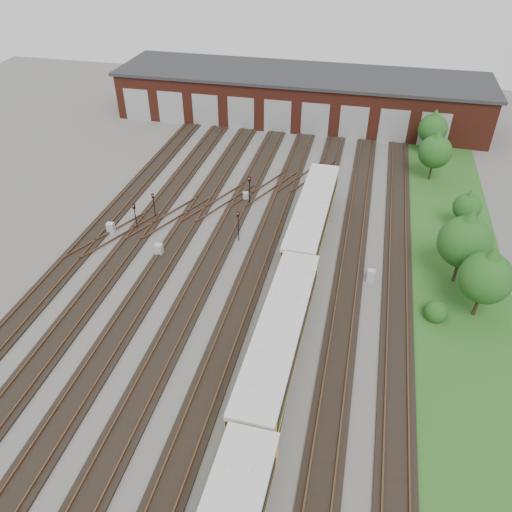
# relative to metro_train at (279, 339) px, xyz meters

# --- Properties ---
(ground) EXTENTS (120.00, 120.00, 0.00)m
(ground) POSITION_rel_metro_train_xyz_m (-6.00, 5.66, -2.00)
(ground) COLOR #4D4B48
(ground) RESTS_ON ground
(track_network) EXTENTS (30.40, 70.00, 0.33)m
(track_network) POSITION_rel_metro_train_xyz_m (-6.17, 6.25, -1.89)
(track_network) COLOR black
(track_network) RESTS_ON ground
(maintenance_shed) EXTENTS (51.00, 12.50, 6.35)m
(maintenance_shed) POSITION_rel_metro_train_xyz_m (-6.01, 45.63, 1.20)
(maintenance_shed) COLOR #572115
(maintenance_shed) RESTS_ON ground
(grass_verge) EXTENTS (8.00, 55.00, 0.05)m
(grass_verge) POSITION_rel_metro_train_xyz_m (13.00, 15.66, -1.98)
(grass_verge) COLOR #20521B
(grass_verge) RESTS_ON ground
(metro_train) EXTENTS (3.17, 47.85, 3.26)m
(metro_train) POSITION_rel_metro_train_xyz_m (0.00, 0.00, 0.00)
(metro_train) COLOR black
(metro_train) RESTS_ON ground
(signal_mast_0) EXTENTS (0.27, 0.25, 2.80)m
(signal_mast_0) POSITION_rel_metro_train_xyz_m (-16.46, 13.16, -0.19)
(signal_mast_0) COLOR black
(signal_mast_0) RESTS_ON ground
(signal_mast_1) EXTENTS (0.27, 0.25, 2.71)m
(signal_mast_1) POSITION_rel_metro_train_xyz_m (-15.57, 15.54, -0.25)
(signal_mast_1) COLOR black
(signal_mast_1) RESTS_ON ground
(signal_mast_2) EXTENTS (0.28, 0.26, 3.32)m
(signal_mast_2) POSITION_rel_metro_train_xyz_m (-6.99, 20.02, 0.13)
(signal_mast_2) COLOR black
(signal_mast_2) RESTS_ON ground
(signal_mast_3) EXTENTS (0.24, 0.22, 3.10)m
(signal_mast_3) POSITION_rel_metro_train_xyz_m (-6.46, 13.55, -0.03)
(signal_mast_3) COLOR black
(signal_mast_3) RESTS_ON ground
(relay_cabinet_0) EXTENTS (0.72, 0.62, 1.12)m
(relay_cabinet_0) POSITION_rel_metro_train_xyz_m (-18.57, 11.96, -1.44)
(relay_cabinet_0) COLOR #A9ABAE
(relay_cabinet_0) RESTS_ON ground
(relay_cabinet_1) EXTENTS (0.67, 0.62, 0.90)m
(relay_cabinet_1) POSITION_rel_metro_train_xyz_m (-7.68, 21.04, -1.55)
(relay_cabinet_1) COLOR #A9ABAE
(relay_cabinet_1) RESTS_ON ground
(relay_cabinet_2) EXTENTS (0.67, 0.56, 1.12)m
(relay_cabinet_2) POSITION_rel_metro_train_xyz_m (-12.80, 9.74, -1.44)
(relay_cabinet_2) COLOR #A9ABAE
(relay_cabinet_2) RESTS_ON ground
(relay_cabinet_3) EXTENTS (0.56, 0.48, 0.90)m
(relay_cabinet_3) POSITION_rel_metro_train_xyz_m (0.13, 29.11, -1.55)
(relay_cabinet_3) COLOR #A9ABAE
(relay_cabinet_3) RESTS_ON ground
(relay_cabinet_4) EXTENTS (0.66, 0.55, 1.07)m
(relay_cabinet_4) POSITION_rel_metro_train_xyz_m (5.78, 10.32, -1.47)
(relay_cabinet_4) COLOR #A9ABAE
(relay_cabinet_4) RESTS_ON ground
(tree_0) EXTENTS (3.58, 3.58, 5.93)m
(tree_0) POSITION_rel_metro_train_xyz_m (11.37, 30.21, 1.81)
(tree_0) COLOR black
(tree_0) RESTS_ON ground
(tree_1) EXTENTS (3.45, 3.45, 5.72)m
(tree_1) POSITION_rel_metro_train_xyz_m (11.49, 37.22, 1.67)
(tree_1) COLOR black
(tree_1) RESTS_ON ground
(tree_2) EXTENTS (4.19, 4.19, 6.95)m
(tree_2) POSITION_rel_metro_train_xyz_m (12.55, 11.85, 2.46)
(tree_2) COLOR black
(tree_2) RESTS_ON ground
(tree_3) EXTENTS (2.60, 2.60, 4.31)m
(tree_3) POSITION_rel_metro_train_xyz_m (13.94, 20.30, 0.77)
(tree_3) COLOR black
(tree_3) RESTS_ON ground
(tree_4) EXTENTS (3.87, 3.87, 6.42)m
(tree_4) POSITION_rel_metro_train_xyz_m (13.70, 7.86, 2.12)
(tree_4) COLOR black
(tree_4) RESTS_ON ground
(bush_0) EXTENTS (1.81, 1.81, 1.81)m
(bush_0) POSITION_rel_metro_train_xyz_m (10.77, 6.84, -1.10)
(bush_0) COLOR #164212
(bush_0) RESTS_ON ground
(bush_1) EXTENTS (1.49, 1.49, 1.49)m
(bush_1) POSITION_rel_metro_train_xyz_m (12.43, 16.48, -1.26)
(bush_1) COLOR #164212
(bush_1) RESTS_ON ground
(bush_2) EXTENTS (1.60, 1.60, 1.60)m
(bush_2) POSITION_rel_metro_train_xyz_m (12.71, 36.33, -1.20)
(bush_2) COLOR #164212
(bush_2) RESTS_ON ground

